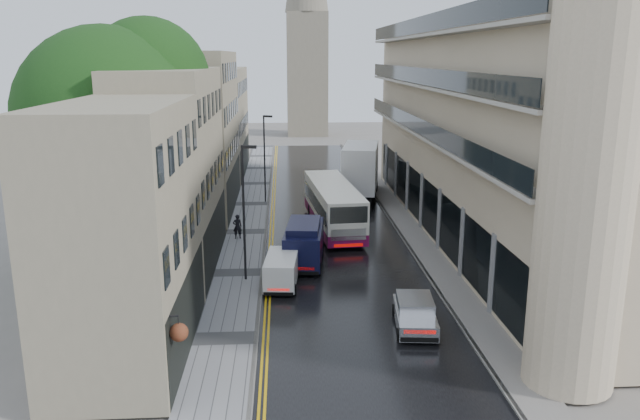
{
  "coord_description": "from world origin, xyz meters",
  "views": [
    {
      "loc": [
        -3.3,
        -13.7,
        11.79
      ],
      "look_at": [
        -1.4,
        18.0,
        3.92
      ],
      "focal_mm": 35.0,
      "sensor_mm": 36.0,
      "label": 1
    }
  ],
  "objects_px": {
    "lamp_post_near": "(244,214)",
    "tree_near": "(111,149)",
    "cream_bus": "(323,218)",
    "silver_hatchback": "(400,325)",
    "navy_van": "(285,251)",
    "lamp_post_far": "(265,159)",
    "white_van": "(265,279)",
    "pedestrian": "(237,227)",
    "tree_far": "(162,133)",
    "white_lorry": "(344,175)"
  },
  "relations": [
    {
      "from": "white_van",
      "to": "cream_bus",
      "type": "bearing_deg",
      "value": 73.77
    },
    {
      "from": "silver_hatchback",
      "to": "navy_van",
      "type": "height_order",
      "value": "navy_van"
    },
    {
      "from": "pedestrian",
      "to": "lamp_post_far",
      "type": "bearing_deg",
      "value": -111.59
    },
    {
      "from": "tree_far",
      "to": "lamp_post_near",
      "type": "relative_size",
      "value": 1.73
    },
    {
      "from": "lamp_post_near",
      "to": "tree_near",
      "type": "bearing_deg",
      "value": 178.34
    },
    {
      "from": "white_lorry",
      "to": "silver_hatchback",
      "type": "distance_m",
      "value": 25.55
    },
    {
      "from": "white_van",
      "to": "pedestrian",
      "type": "relative_size",
      "value": 2.28
    },
    {
      "from": "cream_bus",
      "to": "lamp_post_far",
      "type": "bearing_deg",
      "value": 104.58
    },
    {
      "from": "lamp_post_far",
      "to": "white_van",
      "type": "bearing_deg",
      "value": -64.28
    },
    {
      "from": "tree_far",
      "to": "white_lorry",
      "type": "bearing_deg",
      "value": 11.97
    },
    {
      "from": "pedestrian",
      "to": "lamp_post_near",
      "type": "xyz_separation_m",
      "value": [
        0.95,
        -7.74,
        2.79
      ]
    },
    {
      "from": "tree_far",
      "to": "silver_hatchback",
      "type": "bearing_deg",
      "value": -58.64
    },
    {
      "from": "white_lorry",
      "to": "pedestrian",
      "type": "height_order",
      "value": "white_lorry"
    },
    {
      "from": "white_lorry",
      "to": "lamp_post_far",
      "type": "bearing_deg",
      "value": -174.44
    },
    {
      "from": "cream_bus",
      "to": "silver_hatchback",
      "type": "distance_m",
      "value": 14.95
    },
    {
      "from": "white_lorry",
      "to": "tree_far",
      "type": "bearing_deg",
      "value": -157.47
    },
    {
      "from": "navy_van",
      "to": "lamp_post_near",
      "type": "bearing_deg",
      "value": -147.21
    },
    {
      "from": "pedestrian",
      "to": "lamp_post_far",
      "type": "xyz_separation_m",
      "value": [
        1.55,
        10.65,
        2.71
      ]
    },
    {
      "from": "tree_far",
      "to": "lamp_post_near",
      "type": "bearing_deg",
      "value": -65.42
    },
    {
      "from": "white_van",
      "to": "lamp_post_far",
      "type": "xyz_separation_m",
      "value": [
        -0.49,
        20.41,
        2.78
      ]
    },
    {
      "from": "lamp_post_near",
      "to": "lamp_post_far",
      "type": "height_order",
      "value": "lamp_post_near"
    },
    {
      "from": "white_van",
      "to": "pedestrian",
      "type": "height_order",
      "value": "pedestrian"
    },
    {
      "from": "tree_near",
      "to": "white_lorry",
      "type": "bearing_deg",
      "value": 48.36
    },
    {
      "from": "cream_bus",
      "to": "white_lorry",
      "type": "bearing_deg",
      "value": 72.22
    },
    {
      "from": "white_lorry",
      "to": "pedestrian",
      "type": "distance_m",
      "value": 12.96
    },
    {
      "from": "white_van",
      "to": "lamp_post_near",
      "type": "height_order",
      "value": "lamp_post_near"
    },
    {
      "from": "white_lorry",
      "to": "white_van",
      "type": "bearing_deg",
      "value": -96.18
    },
    {
      "from": "lamp_post_near",
      "to": "lamp_post_far",
      "type": "xyz_separation_m",
      "value": [
        0.6,
        18.39,
        -0.09
      ]
    },
    {
      "from": "navy_van",
      "to": "pedestrian",
      "type": "distance_m",
      "value": 7.35
    },
    {
      "from": "tree_near",
      "to": "lamp_post_far",
      "type": "bearing_deg",
      "value": 64.98
    },
    {
      "from": "tree_far",
      "to": "lamp_post_far",
      "type": "distance_m",
      "value": 8.59
    },
    {
      "from": "tree_near",
      "to": "lamp_post_near",
      "type": "height_order",
      "value": "tree_near"
    },
    {
      "from": "tree_far",
      "to": "silver_hatchback",
      "type": "relative_size",
      "value": 3.27
    },
    {
      "from": "white_van",
      "to": "white_lorry",
      "type": "bearing_deg",
      "value": 78.3
    },
    {
      "from": "silver_hatchback",
      "to": "lamp_post_near",
      "type": "xyz_separation_m",
      "value": [
        -6.94,
        7.67,
        2.99
      ]
    },
    {
      "from": "tree_far",
      "to": "silver_hatchback",
      "type": "xyz_separation_m",
      "value": [
        13.75,
        -22.56,
        -5.5
      ]
    },
    {
      "from": "white_van",
      "to": "lamp_post_far",
      "type": "height_order",
      "value": "lamp_post_far"
    },
    {
      "from": "cream_bus",
      "to": "navy_van",
      "type": "relative_size",
      "value": 2.22
    },
    {
      "from": "white_van",
      "to": "navy_van",
      "type": "bearing_deg",
      "value": 76.62
    },
    {
      "from": "pedestrian",
      "to": "silver_hatchback",
      "type": "bearing_deg",
      "value": 103.81
    },
    {
      "from": "silver_hatchback",
      "to": "lamp_post_far",
      "type": "relative_size",
      "value": 0.54
    },
    {
      "from": "white_van",
      "to": "navy_van",
      "type": "distance_m",
      "value": 3.3
    },
    {
      "from": "white_van",
      "to": "lamp_post_far",
      "type": "relative_size",
      "value": 0.53
    },
    {
      "from": "pedestrian",
      "to": "lamp_post_far",
      "type": "height_order",
      "value": "lamp_post_far"
    },
    {
      "from": "white_lorry",
      "to": "silver_hatchback",
      "type": "bearing_deg",
      "value": -79.72
    },
    {
      "from": "silver_hatchback",
      "to": "navy_van",
      "type": "xyz_separation_m",
      "value": [
        -4.82,
        8.75,
        0.6
      ]
    },
    {
      "from": "white_lorry",
      "to": "white_van",
      "type": "distance_m",
      "value": 20.78
    },
    {
      "from": "white_lorry",
      "to": "lamp_post_far",
      "type": "xyz_separation_m",
      "value": [
        -6.47,
        0.57,
        1.28
      ]
    },
    {
      "from": "tree_far",
      "to": "cream_bus",
      "type": "distance_m",
      "value": 14.61
    },
    {
      "from": "tree_far",
      "to": "lamp_post_near",
      "type": "distance_m",
      "value": 16.56
    }
  ]
}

